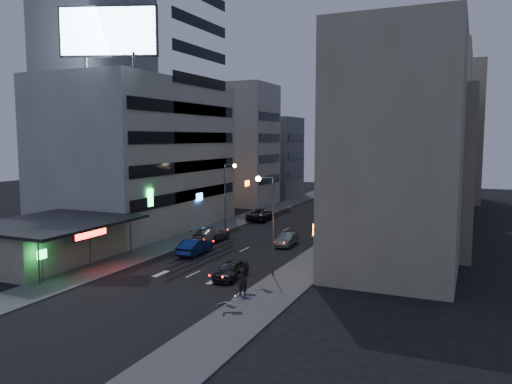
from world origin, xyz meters
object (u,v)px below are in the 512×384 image
Objects in this scene: scooter_black_a at (242,304)px; scooter_silver_a at (239,297)px; person at (242,282)px; parked_car_right_mid at (287,239)px; parked_car_right_near at (231,270)px; road_car_silver at (211,234)px; scooter_blue at (253,291)px; scooter_black_b at (274,285)px; parked_car_left at (261,214)px; parked_car_right_far at (345,216)px; scooter_silver_b at (257,286)px; road_car_blue at (195,247)px.

scooter_black_a is 1.05m from scooter_silver_a.
person is 0.95× the size of scooter_silver_a.
parked_car_right_mid is at bearing -12.32° from scooter_black_a.
parked_car_right_near is at bearing -69.07° from person.
parked_car_right_mid reaches higher than scooter_black_a.
parked_car_right_mid is at bearing -173.78° from road_car_silver.
scooter_silver_a is at bearing 12.65° from scooter_black_a.
scooter_blue is (0.11, 1.99, -0.09)m from scooter_silver_a.
scooter_black_b is (4.58, -2.28, -0.08)m from parked_car_right_near.
person is at bearing 155.06° from scooter_black_b.
parked_car_left is 3.32× the size of scooter_blue.
parked_car_right_mid is at bearing 88.70° from parked_car_right_near.
scooter_black_b is (2.73, -32.45, -0.16)m from parked_car_right_far.
scooter_silver_b is at bearing 22.77° from scooter_silver_a.
scooter_silver_b is (0.79, 0.79, -0.36)m from person.
person is at bearing 130.46° from scooter_silver_b.
road_car_silver is 3.16× the size of scooter_black_a.
road_car_silver is 20.17m from scooter_blue.
parked_car_left is at bearing -3.23° from scooter_black_a.
parked_car_left reaches higher than parked_car_right_near.
road_car_blue is at bearing 64.20° from scooter_silver_a.
person is 2.34m from scooter_silver_a.
parked_car_left is 33.63m from scooter_blue.
parked_car_right_mid is 19.60m from scooter_silver_a.
road_car_blue is 6.25m from road_car_silver.
scooter_silver_a reaches higher than scooter_black_b.
road_car_blue is 2.76× the size of scooter_black_b.
scooter_blue is (-0.52, 2.83, -0.02)m from scooter_black_a.
scooter_black_a is at bearing 99.72° from person.
parked_car_left is 11.33m from parked_car_right_far.
parked_car_left reaches higher than scooter_silver_b.
parked_car_right_mid is 0.71× the size of parked_car_left.
road_car_silver reaches higher than scooter_black_a.
person is at bearing 42.69° from scooter_silver_a.
road_car_blue is 2.70× the size of scooter_blue.
scooter_black_a is 0.91× the size of scooter_silver_b.
scooter_silver_b is at bearing 107.23° from parked_car_left.
road_car_silver reaches higher than scooter_black_b.
road_car_silver is 22.77m from scooter_black_a.
parked_car_right_mid is 17.33m from person.
parked_car_left reaches higher than scooter_silver_a.
scooter_black_a is (2.42, -37.05, -0.13)m from parked_car_right_far.
parked_car_right_near is 0.77× the size of parked_car_right_far.
scooter_black_b is (4.70, -15.47, -0.03)m from parked_car_right_mid.
parked_car_right_near is at bearing -85.52° from parked_car_right_far.
parked_car_right_near is 28.52m from parked_car_left.
scooter_black_b is 1.24m from scooter_silver_b.
parked_car_right_near is 9.11m from road_car_blue.
parked_car_left reaches higher than scooter_blue.
person is at bearing 0.53° from scooter_black_a.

